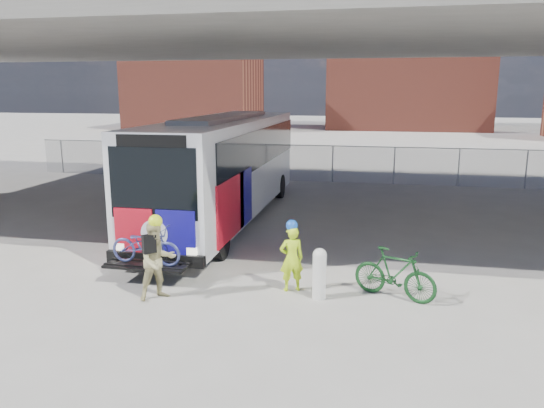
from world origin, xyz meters
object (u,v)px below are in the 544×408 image
(cyclist_tan, at_px, (157,259))
(bus, at_px, (225,161))
(bike_parked, at_px, (395,274))
(cyclist_hivis, at_px, (292,257))
(bollard, at_px, (319,272))

(cyclist_tan, bearing_deg, bus, 51.32)
(bike_parked, bearing_deg, bus, 64.71)
(cyclist_hivis, distance_m, cyclist_tan, 3.01)
(bus, relative_size, bollard, 11.14)
(bus, xyz_separation_m, cyclist_tan, (0.64, -7.40, -1.20))
(cyclist_hivis, xyz_separation_m, bike_parked, (2.31, 0.00, -0.24))
(bus, xyz_separation_m, bike_parked, (5.77, -6.32, -1.54))
(bus, height_order, bollard, bus)
(cyclist_hivis, height_order, cyclist_tan, cyclist_tan)
(cyclist_hivis, bearing_deg, cyclist_tan, -2.68)
(bollard, bearing_deg, cyclist_hivis, 152.51)
(bus, xyz_separation_m, bollard, (4.14, -6.68, -1.49))
(bus, bearing_deg, cyclist_hivis, -61.35)
(cyclist_tan, relative_size, bike_parked, 1.01)
(bus, height_order, cyclist_tan, bus)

